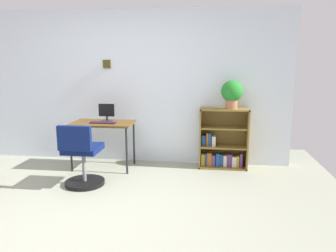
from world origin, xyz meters
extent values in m
plane|color=gray|center=(0.00, 0.00, 0.00)|extent=(6.24, 6.24, 0.00)
cube|color=silver|center=(0.00, 2.15, 1.20)|extent=(5.20, 0.10, 2.40)
cube|color=#3F3B16|center=(-0.28, 2.09, 1.57)|extent=(0.12, 0.02, 0.13)
cube|color=brown|center=(-0.24, 1.68, 0.70)|extent=(0.92, 0.54, 0.03)
cylinder|color=black|center=(-0.67, 1.45, 0.34)|extent=(0.03, 0.03, 0.68)
cylinder|color=black|center=(0.18, 1.45, 0.34)|extent=(0.03, 0.03, 0.68)
cylinder|color=black|center=(-0.67, 1.91, 0.34)|extent=(0.03, 0.03, 0.68)
cylinder|color=black|center=(0.18, 1.91, 0.34)|extent=(0.03, 0.03, 0.68)
cylinder|color=#262628|center=(-0.21, 1.79, 0.72)|extent=(0.18, 0.18, 0.01)
cylinder|color=#262628|center=(-0.21, 1.79, 0.76)|extent=(0.03, 0.03, 0.06)
cube|color=black|center=(-0.21, 1.78, 0.88)|extent=(0.24, 0.02, 0.19)
cube|color=#2F192A|center=(-0.21, 1.61, 0.72)|extent=(0.39, 0.12, 0.02)
cylinder|color=black|center=(-0.28, 0.97, 0.03)|extent=(0.52, 0.52, 0.05)
cylinder|color=slate|center=(-0.28, 0.97, 0.25)|extent=(0.05, 0.05, 0.40)
cube|color=#0D1B4E|center=(-0.28, 0.97, 0.49)|extent=(0.44, 0.44, 0.08)
cube|color=#0D1B4E|center=(-0.28, 0.72, 0.69)|extent=(0.42, 0.07, 0.31)
cube|color=olive|center=(1.22, 1.92, 0.46)|extent=(0.02, 0.30, 0.92)
cube|color=olive|center=(1.92, 1.92, 0.46)|extent=(0.02, 0.30, 0.92)
cube|color=olive|center=(1.57, 1.92, 0.91)|extent=(0.73, 0.30, 0.02)
cube|color=olive|center=(1.57, 1.92, 0.01)|extent=(0.73, 0.30, 0.02)
cube|color=olive|center=(1.57, 2.06, 0.46)|extent=(0.73, 0.02, 0.92)
cube|color=olive|center=(1.57, 1.92, 0.33)|extent=(0.68, 0.28, 0.02)
cube|color=olive|center=(1.57, 1.92, 0.63)|extent=(0.68, 0.28, 0.02)
cube|color=#B79323|center=(1.26, 1.91, 0.12)|extent=(0.05, 0.13, 0.19)
cube|color=#1E478C|center=(1.31, 1.91, 0.12)|extent=(0.03, 0.11, 0.20)
cube|color=#99591E|center=(1.36, 1.91, 0.13)|extent=(0.07, 0.12, 0.21)
cube|color=#593372|center=(1.42, 1.91, 0.11)|extent=(0.05, 0.12, 0.17)
cube|color=#1E478C|center=(1.49, 1.91, 0.12)|extent=(0.06, 0.11, 0.20)
cube|color=#1E478C|center=(1.55, 1.91, 0.12)|extent=(0.04, 0.11, 0.19)
cube|color=beige|center=(1.60, 1.91, 0.11)|extent=(0.05, 0.09, 0.17)
cube|color=#593372|center=(1.67, 1.91, 0.12)|extent=(0.07, 0.10, 0.20)
cube|color=beige|center=(1.74, 1.91, 0.10)|extent=(0.07, 0.11, 0.16)
cube|color=#B79323|center=(1.80, 1.91, 0.11)|extent=(0.04, 0.10, 0.17)
cube|color=#593372|center=(1.84, 1.91, 0.13)|extent=(0.04, 0.13, 0.21)
cube|color=#1E478C|center=(1.27, 1.91, 0.42)|extent=(0.06, 0.10, 0.16)
cube|color=#99591E|center=(1.32, 1.91, 0.44)|extent=(0.03, 0.10, 0.20)
cube|color=#1E478C|center=(1.36, 1.91, 0.44)|extent=(0.04, 0.10, 0.20)
cube|color=beige|center=(1.42, 1.91, 0.42)|extent=(0.06, 0.13, 0.15)
cylinder|color=#9E6642|center=(1.67, 1.90, 0.99)|extent=(0.18, 0.18, 0.13)
sphere|color=#217826|center=(1.67, 1.90, 1.18)|extent=(0.32, 0.32, 0.32)
camera|label=1|loc=(1.33, -2.89, 1.60)|focal=34.30mm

